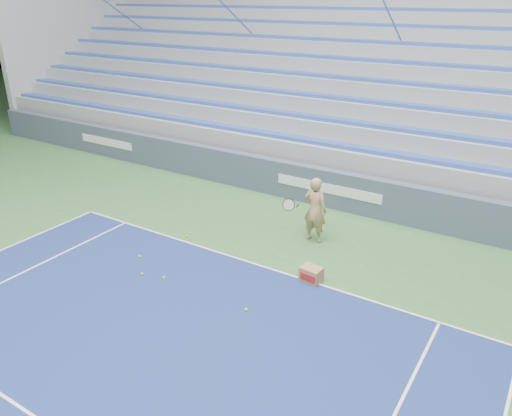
# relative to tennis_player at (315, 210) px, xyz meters

# --- Properties ---
(sponsor_barrier) EXTENTS (30.00, 0.32, 1.10)m
(sponsor_barrier) POSITION_rel_tennis_player_xyz_m (-0.59, 2.19, -0.28)
(sponsor_barrier) COLOR #3F4A60
(sponsor_barrier) RESTS_ON ground
(bleachers) EXTENTS (31.00, 9.15, 7.30)m
(bleachers) POSITION_rel_tennis_player_xyz_m (-0.59, 7.91, 1.53)
(bleachers) COLOR #919599
(bleachers) RESTS_ON ground
(tennis_player) EXTENTS (0.92, 0.83, 1.66)m
(tennis_player) POSITION_rel_tennis_player_xyz_m (0.00, 0.00, 0.00)
(tennis_player) COLOR tan
(tennis_player) RESTS_ON ground
(ball_box) EXTENTS (0.47, 0.38, 0.33)m
(ball_box) POSITION_rel_tennis_player_xyz_m (0.82, -1.77, -0.67)
(ball_box) COLOR #9A6D4A
(ball_box) RESTS_ON ground
(tennis_ball_0) EXTENTS (0.07, 0.07, 0.07)m
(tennis_ball_0) POSITION_rel_tennis_player_xyz_m (-2.41, -3.53, -0.80)
(tennis_ball_0) COLOR #A4D22B
(tennis_ball_0) RESTS_ON ground
(tennis_ball_1) EXTENTS (0.07, 0.07, 0.07)m
(tennis_ball_1) POSITION_rel_tennis_player_xyz_m (-1.90, -3.40, -0.80)
(tennis_ball_1) COLOR #A4D22B
(tennis_ball_1) RESTS_ON ground
(tennis_ball_2) EXTENTS (0.07, 0.07, 0.07)m
(tennis_ball_2) POSITION_rel_tennis_player_xyz_m (0.25, -3.44, -0.80)
(tennis_ball_2) COLOR #A4D22B
(tennis_ball_2) RESTS_ON ground
(tennis_ball_3) EXTENTS (0.07, 0.07, 0.07)m
(tennis_ball_3) POSITION_rel_tennis_player_xyz_m (-2.77, -1.58, -0.80)
(tennis_ball_3) COLOR #A4D22B
(tennis_ball_3) RESTS_ON ground
(tennis_ball_4) EXTENTS (0.07, 0.07, 0.07)m
(tennis_ball_4) POSITION_rel_tennis_player_xyz_m (-3.02, -2.99, -0.80)
(tennis_ball_4) COLOR #A4D22B
(tennis_ball_4) RESTS_ON ground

